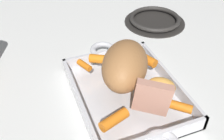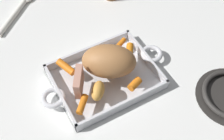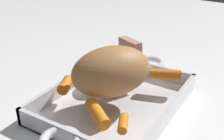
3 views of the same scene
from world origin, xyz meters
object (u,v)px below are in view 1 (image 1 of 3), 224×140
Objects in this scene: baby_carrot_northeast at (149,61)px; potato_halved at (161,86)px; baby_carrot_center_right at (102,59)px; roasting_dish at (126,93)px; stove_burner_rear at (155,20)px; roast_slice_thin at (152,98)px; baby_carrot_long at (114,120)px; baby_carrot_northwest at (178,106)px; pork_roast at (123,66)px; baby_carrot_southeast at (84,65)px.

baby_carrot_northeast is 0.66× the size of potato_halved.
roasting_dish is at bearing -165.78° from baby_carrot_center_right.
baby_carrot_northeast is 0.28m from stove_burner_rear.
baby_carrot_center_right is 0.32m from stove_burner_rear.
baby_carrot_long is (-0.01, 0.08, -0.03)m from roast_slice_thin.
roast_slice_thin reaches higher than baby_carrot_northwest.
pork_roast reaches higher than roast_slice_thin.
stove_burner_rear is (0.24, -0.15, -0.04)m from baby_carrot_northeast.
roast_slice_thin is 0.21m from baby_carrot_southeast.
baby_carrot_northwest is at bearing -144.97° from baby_carrot_southeast.
potato_halved reaches higher than baby_carrot_southeast.
roast_slice_thin is 0.35× the size of stove_burner_rear.
roast_slice_thin is at bearing -154.57° from baby_carrot_southeast.
pork_roast is 2.52× the size of potato_halved.
baby_carrot_northwest is 0.92× the size of potato_halved.
roasting_dish is 0.13m from baby_carrot_northwest.
baby_carrot_center_right reaches higher than roasting_dish.
potato_halved is at bearing 11.43° from baby_carrot_northwest.
roasting_dish is 7.05× the size of baby_carrot_northwest.
baby_carrot_northeast is 0.11m from potato_halved.
stove_burner_rear is (0.19, -0.26, -0.04)m from baby_carrot_center_right.
stove_burner_rear is at bearing -38.31° from roasting_dish.
baby_carrot_southeast is 0.20m from potato_halved.
baby_carrot_northwest is at bearing -155.36° from baby_carrot_center_right.
baby_carrot_southeast is at bearing 37.18° from roasting_dish.
baby_carrot_center_right is at bearing 127.10° from stove_burner_rear.
baby_carrot_long is (-0.19, -0.00, 0.00)m from baby_carrot_southeast.
roast_slice_thin reaches higher than baby_carrot_northeast.
roast_slice_thin is 0.06m from potato_halved.
roast_slice_thin is at bearing 150.49° from stove_burner_rear.
baby_carrot_northeast is at bearing 148.28° from stove_burner_rear.
roasting_dish is 0.37m from stove_burner_rear.
stove_burner_rear is (0.29, -0.23, -0.00)m from roasting_dish.
potato_halved is (0.04, -0.13, 0.01)m from baby_carrot_long.
roast_slice_thin is (-0.09, -0.02, 0.06)m from roasting_dish.
roasting_dish is at bearing -35.58° from baby_carrot_long.
pork_roast is at bearing 14.07° from roasting_dish.
potato_halved reaches higher than baby_carrot_northwest.
stove_burner_rear is (0.34, -0.17, -0.05)m from potato_halved.
pork_roast is (0.01, 0.00, 0.07)m from roasting_dish.
baby_carrot_center_right reaches higher than stove_burner_rear.
baby_carrot_center_right is at bearing 28.82° from potato_halved.
roast_slice_thin is at bearing -86.23° from baby_carrot_long.
baby_carrot_center_right is (0.10, 0.02, 0.04)m from roasting_dish.
baby_carrot_center_right is at bearing 24.64° from baby_carrot_northwest.
baby_carrot_center_right is 1.01× the size of baby_carrot_long.
baby_carrot_southeast is at bearing 25.43° from roast_slice_thin.
potato_halved is at bearing -138.55° from baby_carrot_southeast.
baby_carrot_center_right reaches higher than baby_carrot_northwest.
baby_carrot_northwest is 0.28× the size of stove_burner_rear.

